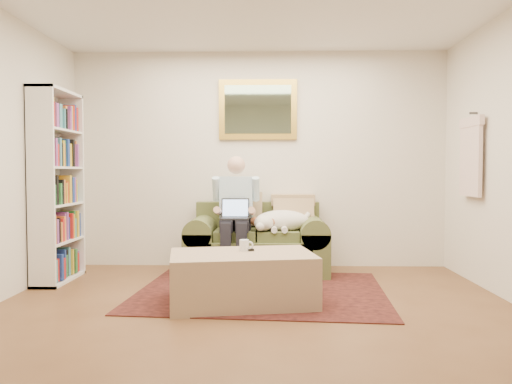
{
  "coord_description": "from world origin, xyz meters",
  "views": [
    {
      "loc": [
        0.12,
        -3.57,
        1.16
      ],
      "look_at": [
        -0.01,
        1.39,
        0.95
      ],
      "focal_mm": 35.0,
      "sensor_mm": 36.0,
      "label": 1
    }
  ],
  "objects_px": {
    "sleeping_dog": "(282,221)",
    "ottoman": "(242,278)",
    "sofa": "(257,249)",
    "bookshelf": "(57,186)",
    "seated_man": "(235,216)",
    "laptop": "(235,213)",
    "coffee_mug": "(244,245)"
  },
  "relations": [
    {
      "from": "sleeping_dog",
      "to": "ottoman",
      "type": "bearing_deg",
      "value": -107.12
    },
    {
      "from": "sofa",
      "to": "bookshelf",
      "type": "distance_m",
      "value": 2.26
    },
    {
      "from": "seated_man",
      "to": "ottoman",
      "type": "relative_size",
      "value": 1.08
    },
    {
      "from": "laptop",
      "to": "seated_man",
      "type": "bearing_deg",
      "value": 90.0
    },
    {
      "from": "seated_man",
      "to": "bookshelf",
      "type": "height_order",
      "value": "bookshelf"
    },
    {
      "from": "ottoman",
      "to": "bookshelf",
      "type": "xyz_separation_m",
      "value": [
        -1.99,
        0.86,
        0.78
      ]
    },
    {
      "from": "sofa",
      "to": "laptop",
      "type": "xyz_separation_m",
      "value": [
        -0.24,
        -0.21,
        0.42
      ]
    },
    {
      "from": "sleeping_dog",
      "to": "coffee_mug",
      "type": "distance_m",
      "value": 1.2
    },
    {
      "from": "ottoman",
      "to": "sofa",
      "type": "bearing_deg",
      "value": 85.67
    },
    {
      "from": "laptop",
      "to": "sleeping_dog",
      "type": "xyz_separation_m",
      "value": [
        0.52,
        0.13,
        -0.09
      ]
    },
    {
      "from": "laptop",
      "to": "bookshelf",
      "type": "distance_m",
      "value": 1.89
    },
    {
      "from": "coffee_mug",
      "to": "bookshelf",
      "type": "distance_m",
      "value": 2.2
    },
    {
      "from": "laptop",
      "to": "sleeping_dog",
      "type": "relative_size",
      "value": 0.47
    },
    {
      "from": "sleeping_dog",
      "to": "ottoman",
      "type": "xyz_separation_m",
      "value": [
        -0.38,
        -1.25,
        -0.38
      ]
    },
    {
      "from": "sleeping_dog",
      "to": "coffee_mug",
      "type": "height_order",
      "value": "sleeping_dog"
    },
    {
      "from": "seated_man",
      "to": "bookshelf",
      "type": "bearing_deg",
      "value": -170.18
    },
    {
      "from": "sofa",
      "to": "seated_man",
      "type": "height_order",
      "value": "seated_man"
    },
    {
      "from": "ottoman",
      "to": "coffee_mug",
      "type": "xyz_separation_m",
      "value": [
        0.01,
        0.11,
        0.27
      ]
    },
    {
      "from": "sofa",
      "to": "sleeping_dog",
      "type": "height_order",
      "value": "sofa"
    },
    {
      "from": "ottoman",
      "to": "coffee_mug",
      "type": "relative_size",
      "value": 12.25
    },
    {
      "from": "sofa",
      "to": "bookshelf",
      "type": "bearing_deg",
      "value": -167.44
    },
    {
      "from": "coffee_mug",
      "to": "sofa",
      "type": "bearing_deg",
      "value": 85.95
    },
    {
      "from": "sleeping_dog",
      "to": "coffee_mug",
      "type": "bearing_deg",
      "value": -108.03
    },
    {
      "from": "ottoman",
      "to": "sleeping_dog",
      "type": "bearing_deg",
      "value": 72.88
    },
    {
      "from": "laptop",
      "to": "coffee_mug",
      "type": "relative_size",
      "value": 3.07
    },
    {
      "from": "laptop",
      "to": "sleeping_dog",
      "type": "bearing_deg",
      "value": 13.64
    },
    {
      "from": "ottoman",
      "to": "bookshelf",
      "type": "relative_size",
      "value": 0.61
    },
    {
      "from": "sofa",
      "to": "sleeping_dog",
      "type": "distance_m",
      "value": 0.44
    },
    {
      "from": "bookshelf",
      "to": "ottoman",
      "type": "bearing_deg",
      "value": -23.4
    },
    {
      "from": "sofa",
      "to": "seated_man",
      "type": "relative_size",
      "value": 1.19
    },
    {
      "from": "seated_man",
      "to": "laptop",
      "type": "xyz_separation_m",
      "value": [
        0.0,
        -0.06,
        0.03
      ]
    },
    {
      "from": "seated_man",
      "to": "laptop",
      "type": "bearing_deg",
      "value": -90.0
    }
  ]
}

